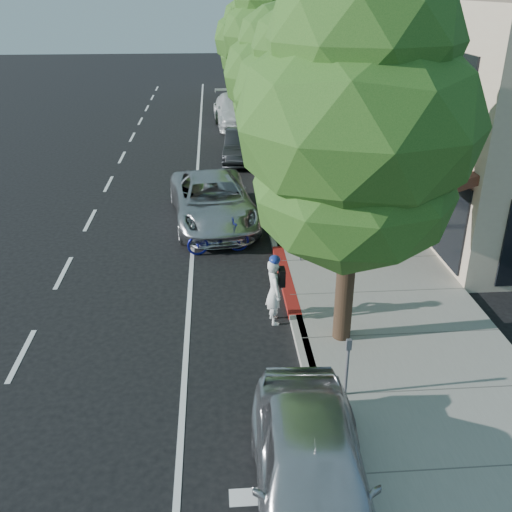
{
  "coord_description": "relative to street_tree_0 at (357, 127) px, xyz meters",
  "views": [
    {
      "loc": [
        -1.83,
        -12.7,
        7.33
      ],
      "look_at": [
        -0.9,
        -0.15,
        1.35
      ],
      "focal_mm": 40.0,
      "sensor_mm": 36.0,
      "label": 1
    }
  ],
  "objects": [
    {
      "name": "cyclist",
      "position": [
        -1.43,
        0.99,
        -4.08
      ],
      "size": [
        0.47,
        0.65,
        1.63
      ],
      "primitive_type": "imported",
      "rotation": [
        0.0,
        0.0,
        1.72
      ],
      "color": "white",
      "rests_on": "ground"
    },
    {
      "name": "street_tree_1",
      "position": [
        -0.0,
        6.0,
        -0.53
      ],
      "size": [
        4.47,
        4.47,
        7.12
      ],
      "color": "black",
      "rests_on": "ground"
    },
    {
      "name": "bicycle",
      "position": [
        -2.7,
        5.0,
        -4.4
      ],
      "size": [
        1.97,
        0.96,
        0.99
      ],
      "primitive_type": "imported",
      "rotation": [
        0.0,
        0.0,
        1.74
      ],
      "color": "navy",
      "rests_on": "ground"
    },
    {
      "name": "street_tree_3",
      "position": [
        -0.0,
        18.0,
        0.2
      ],
      "size": [
        4.49,
        4.49,
        8.1
      ],
      "color": "black",
      "rests_on": "ground"
    },
    {
      "name": "street_tree_0",
      "position": [
        0.0,
        0.0,
        0.0
      ],
      "size": [
        4.84,
        4.84,
        7.93
      ],
      "color": "black",
      "rests_on": "ground"
    },
    {
      "name": "storefront_building",
      "position": [
        8.7,
        20.0,
        -1.4
      ],
      "size": [
        10.0,
        36.0,
        7.0
      ],
      "primitive_type": "cube",
      "color": "beige",
      "rests_on": "ground"
    },
    {
      "name": "curb",
      "position": [
        -0.9,
        10.0,
        -4.82
      ],
      "size": [
        0.3,
        56.0,
        0.15
      ],
      "primitive_type": "cube",
      "color": "#9E998E",
      "rests_on": "ground"
    },
    {
      "name": "silver_suv",
      "position": [
        -2.84,
        7.5,
        -4.12
      ],
      "size": [
        3.26,
        5.9,
        1.57
      ],
      "primitive_type": "imported",
      "rotation": [
        0.0,
        0.0,
        0.12
      ],
      "color": "#BBBCC0",
      "rests_on": "ground"
    },
    {
      "name": "ground",
      "position": [
        -0.9,
        2.0,
        -4.9
      ],
      "size": [
        120.0,
        120.0,
        0.0
      ],
      "primitive_type": "plane",
      "color": "black",
      "rests_on": "ground"
    },
    {
      "name": "street_tree_5",
      "position": [
        -0.0,
        30.0,
        -0.86
      ],
      "size": [
        5.2,
        5.2,
        6.9
      ],
      "color": "black",
      "rests_on": "ground"
    },
    {
      "name": "curb_red_segment",
      "position": [
        -0.9,
        3.0,
        -4.82
      ],
      "size": [
        0.32,
        4.0,
        0.15
      ],
      "primitive_type": "cube",
      "color": "maroon",
      "rests_on": "ground"
    },
    {
      "name": "street_tree_2",
      "position": [
        -0.0,
        12.0,
        -0.75
      ],
      "size": [
        4.77,
        4.77,
        6.92
      ],
      "color": "black",
      "rests_on": "ground"
    },
    {
      "name": "sidewalk",
      "position": [
        1.4,
        10.0,
        -4.82
      ],
      "size": [
        4.6,
        56.0,
        0.15
      ],
      "primitive_type": "cube",
      "color": "gray",
      "rests_on": "ground"
    },
    {
      "name": "pedestrian",
      "position": [
        0.85,
        8.1,
        -3.98
      ],
      "size": [
        0.94,
        0.93,
        1.53
      ],
      "primitive_type": "imported",
      "rotation": [
        0.0,
        0.0,
        3.86
      ],
      "color": "black",
      "rests_on": "sidewalk"
    },
    {
      "name": "street_tree_4",
      "position": [
        0.0,
        24.0,
        -0.19
      ],
      "size": [
        4.13,
        4.13,
        7.47
      ],
      "color": "black",
      "rests_on": "ground"
    },
    {
      "name": "dark_sedan",
      "position": [
        -1.47,
        15.1,
        -4.21
      ],
      "size": [
        1.89,
        4.28,
        1.37
      ],
      "primitive_type": "imported",
      "rotation": [
        0.0,
        0.0,
        -0.11
      ],
      "color": "black",
      "rests_on": "ground"
    },
    {
      "name": "dark_suv_far",
      "position": [
        -1.74,
        24.24,
        -4.15
      ],
      "size": [
        1.8,
        4.42,
        1.5
      ],
      "primitive_type": "imported",
      "rotation": [
        0.0,
        0.0,
        -0.01
      ],
      "color": "black",
      "rests_on": "ground"
    },
    {
      "name": "white_pickup",
      "position": [
        -1.4,
        22.53,
        -4.05
      ],
      "size": [
        2.75,
        5.98,
        1.69
      ],
      "primitive_type": "imported",
      "rotation": [
        0.0,
        0.0,
        0.07
      ],
      "color": "white",
      "rests_on": "ground"
    },
    {
      "name": "near_car_a",
      "position": [
        -1.43,
        -4.5,
        -4.13
      ],
      "size": [
        2.02,
        4.57,
        1.53
      ],
      "primitive_type": "imported",
      "rotation": [
        0.0,
        0.0,
        -0.05
      ],
      "color": "silver",
      "rests_on": "ground"
    }
  ]
}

